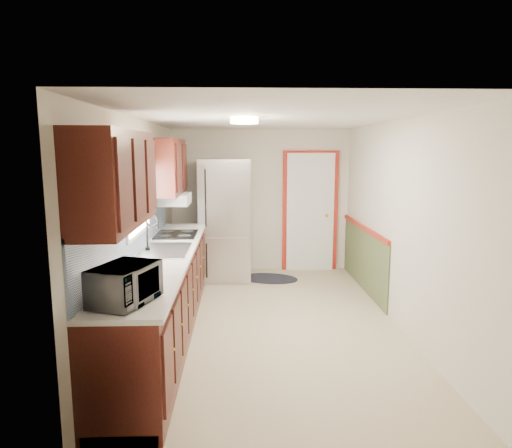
{
  "coord_description": "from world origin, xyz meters",
  "views": [
    {
      "loc": [
        -0.37,
        -5.19,
        2.05
      ],
      "look_at": [
        -0.15,
        0.33,
        1.15
      ],
      "focal_mm": 32.0,
      "sensor_mm": 36.0,
      "label": 1
    }
  ],
  "objects": [
    {
      "name": "refrigerator",
      "position": [
        -0.59,
        2.01,
        0.96
      ],
      "size": [
        0.82,
        0.81,
        1.92
      ],
      "rotation": [
        0.0,
        0.0,
        0.03
      ],
      "color": "#B7B7BC",
      "rests_on": "ground"
    },
    {
      "name": "kitchen_run",
      "position": [
        -1.24,
        -0.29,
        0.81
      ],
      "size": [
        0.63,
        4.0,
        2.2
      ],
      "color": "#38120C",
      "rests_on": "ground"
    },
    {
      "name": "ceiling_fixture",
      "position": [
        -0.3,
        -0.2,
        2.36
      ],
      "size": [
        0.3,
        0.3,
        0.06
      ],
      "primitive_type": "cylinder",
      "color": "#FFD88C",
      "rests_on": "room_shell"
    },
    {
      "name": "rug",
      "position": [
        0.12,
        1.9,
        0.01
      ],
      "size": [
        1.06,
        0.83,
        0.01
      ],
      "primitive_type": "ellipsoid",
      "rotation": [
        0.0,
        0.0,
        -0.29
      ],
      "color": "black",
      "rests_on": "ground"
    },
    {
      "name": "microwave",
      "position": [
        -1.2,
        -1.95,
        1.11
      ],
      "size": [
        0.44,
        0.58,
        0.35
      ],
      "primitive_type": "imported",
      "rotation": [
        0.0,
        0.0,
        1.24
      ],
      "color": "white",
      "rests_on": "kitchen_run"
    },
    {
      "name": "back_wall_trim",
      "position": [
        0.99,
        2.21,
        0.89
      ],
      "size": [
        1.12,
        2.3,
        2.08
      ],
      "color": "maroon",
      "rests_on": "ground"
    },
    {
      "name": "room_shell",
      "position": [
        0.0,
        0.0,
        1.2
      ],
      "size": [
        3.2,
        5.2,
        2.52
      ],
      "color": "tan",
      "rests_on": "ground"
    },
    {
      "name": "cooktop",
      "position": [
        -1.19,
        0.75,
        0.95
      ],
      "size": [
        0.53,
        0.63,
        0.02
      ],
      "primitive_type": "cube",
      "color": "black",
      "rests_on": "kitchen_run"
    }
  ]
}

